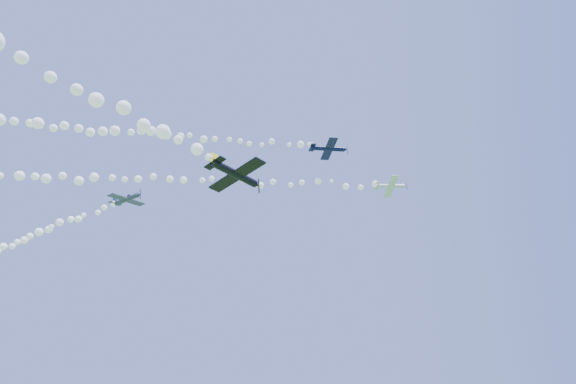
% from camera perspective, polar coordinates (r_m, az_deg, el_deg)
% --- Properties ---
extents(plane_white, '(6.19, 6.53, 1.70)m').
position_cam_1_polar(plane_white, '(88.69, 12.09, 0.70)').
color(plane_white, white).
extents(smoke_trail_white, '(80.64, 22.12, 2.68)m').
position_cam_1_polar(smoke_trail_white, '(87.83, -16.37, 1.46)').
color(smoke_trail_white, white).
extents(plane_navy, '(7.04, 7.44, 1.90)m').
position_cam_1_polar(plane_navy, '(84.55, 4.85, 5.15)').
color(plane_navy, '#0C0E36').
extents(smoke_trail_navy, '(71.61, 26.15, 2.79)m').
position_cam_1_polar(smoke_trail_navy, '(85.95, -22.28, 6.95)').
color(smoke_trail_navy, white).
extents(plane_grey, '(7.19, 7.49, 2.17)m').
position_cam_1_polar(plane_grey, '(92.07, -18.59, -0.82)').
color(plane_grey, '#34384B').
extents(smoke_trail_grey, '(62.39, 25.07, 3.25)m').
position_cam_1_polar(smoke_trail_grey, '(119.25, -30.15, -5.43)').
color(smoke_trail_grey, white).
extents(plane_black, '(8.09, 7.65, 2.21)m').
position_cam_1_polar(plane_black, '(58.58, -6.15, 2.09)').
color(plane_black, black).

